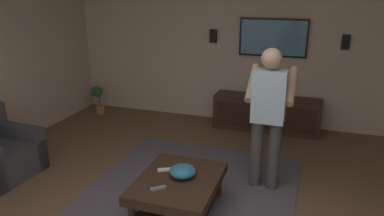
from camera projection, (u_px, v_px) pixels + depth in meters
name	position (u px, v px, depth m)	size (l,w,h in m)	color
wall_back_tv	(251.00, 42.00, 6.00)	(0.10, 6.43, 2.75)	#BCA893
area_rug	(185.00, 201.00, 3.98)	(2.99, 2.32, 0.01)	#514C56
coffee_table	(178.00, 187.00, 3.71)	(1.00, 0.80, 0.40)	#332116
media_console	(266.00, 114.00, 5.94)	(0.45, 1.70, 0.55)	#332116
tv	(273.00, 38.00, 5.77)	(0.05, 1.08, 0.61)	black
person_standing	(268.00, 111.00, 4.02)	(0.53, 0.53, 1.64)	#3F3F3F
potted_plant_short	(98.00, 96.00, 6.69)	(0.24, 0.25, 0.51)	#9E6B4C
bowl	(183.00, 171.00, 3.69)	(0.27, 0.27, 0.12)	teal
remote_white	(165.00, 170.00, 3.82)	(0.15, 0.04, 0.02)	white
remote_black	(190.00, 171.00, 3.79)	(0.15, 0.04, 0.02)	black
remote_grey	(158.00, 188.00, 3.47)	(0.15, 0.04, 0.02)	slate
vase_round	(261.00, 90.00, 5.89)	(0.22, 0.22, 0.22)	teal
wall_speaker_left	(346.00, 42.00, 5.47)	(0.06, 0.12, 0.22)	black
wall_speaker_right	(213.00, 36.00, 6.09)	(0.06, 0.12, 0.22)	black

